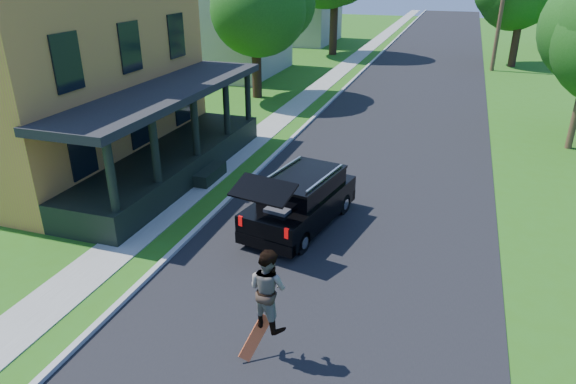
% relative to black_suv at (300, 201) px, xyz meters
% --- Properties ---
extents(ground, '(140.00, 140.00, 0.00)m').
position_rel_black_suv_xyz_m(ground, '(1.40, -3.78, -0.78)').
color(ground, '#2B6414').
rests_on(ground, ground).
extents(street, '(8.00, 120.00, 0.02)m').
position_rel_black_suv_xyz_m(street, '(1.40, 16.22, -0.78)').
color(street, black).
rests_on(street, ground).
extents(curb, '(0.15, 120.00, 0.12)m').
position_rel_black_suv_xyz_m(curb, '(-2.65, 16.22, -0.78)').
color(curb, '#A6A6A1').
rests_on(curb, ground).
extents(sidewalk, '(1.30, 120.00, 0.03)m').
position_rel_black_suv_xyz_m(sidewalk, '(-4.20, 16.22, -0.78)').
color(sidewalk, gray).
rests_on(sidewalk, ground).
extents(front_walk, '(6.50, 1.20, 0.03)m').
position_rel_black_suv_xyz_m(front_walk, '(-8.10, 2.22, -0.78)').
color(front_walk, gray).
rests_on(front_walk, ground).
extents(main_house, '(15.56, 15.56, 10.10)m').
position_rel_black_suv_xyz_m(main_house, '(-11.40, 2.21, 4.14)').
color(main_house, '#CE753C').
rests_on(main_house, ground).
extents(neighbor_house_mid, '(12.78, 12.78, 8.30)m').
position_rel_black_suv_xyz_m(neighbor_house_mid, '(-12.10, 20.22, 3.41)').
color(neighbor_house_mid, '#999888').
rests_on(neighbor_house_mid, ground).
extents(black_suv, '(2.43, 4.63, 2.05)m').
position_rel_black_suv_xyz_m(black_suv, '(0.00, 0.00, 0.00)').
color(black_suv, black).
rests_on(black_suv, ground).
extents(skateboarder, '(0.96, 0.87, 1.62)m').
position_rel_black_suv_xyz_m(skateboarder, '(0.98, -5.22, 0.69)').
color(skateboarder, black).
rests_on(skateboarder, ground).
extents(skateboard, '(0.48, 0.64, 0.81)m').
position_rel_black_suv_xyz_m(skateboard, '(0.78, -5.39, -0.38)').
color(skateboard, '#CA4111').
rests_on(skateboard, ground).
extents(tree_left_mid, '(5.46, 5.21, 7.65)m').
position_rel_black_suv_xyz_m(tree_left_mid, '(-6.93, 14.11, 4.23)').
color(tree_left_mid, black).
rests_on(tree_left_mid, ground).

